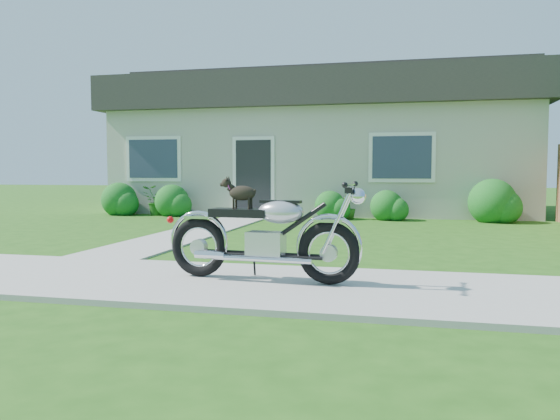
# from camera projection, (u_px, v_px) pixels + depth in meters

# --- Properties ---
(ground) EXTENTS (80.00, 80.00, 0.00)m
(ground) POSITION_uv_depth(u_px,v_px,m) (163.00, 281.00, 6.11)
(ground) COLOR #235114
(ground) RESTS_ON ground
(sidewalk) EXTENTS (24.00, 2.20, 0.04)m
(sidewalk) POSITION_uv_depth(u_px,v_px,m) (163.00, 279.00, 6.10)
(sidewalk) COLOR #9E9B93
(sidewalk) RESTS_ON ground
(walkway) EXTENTS (1.20, 8.00, 0.03)m
(walkway) POSITION_uv_depth(u_px,v_px,m) (201.00, 230.00, 11.30)
(walkway) COLOR #9E9B93
(walkway) RESTS_ON ground
(house) EXTENTS (12.60, 7.03, 4.50)m
(house) POSITION_uv_depth(u_px,v_px,m) (324.00, 143.00, 17.61)
(house) COLOR beige
(house) RESTS_ON ground
(shrub_row) EXTENTS (11.10, 1.15, 1.15)m
(shrub_row) POSITION_uv_depth(u_px,v_px,m) (304.00, 202.00, 14.33)
(shrub_row) COLOR #185D1C
(shrub_row) RESTS_ON ground
(potted_plant_left) EXTENTS (0.99, 0.98, 0.83)m
(potted_plant_left) POSITION_uv_depth(u_px,v_px,m) (156.00, 201.00, 15.34)
(potted_plant_left) COLOR #1B4F15
(potted_plant_left) RESTS_ON ground
(potted_plant_right) EXTENTS (0.49, 0.49, 0.66)m
(potted_plant_right) POSITION_uv_depth(u_px,v_px,m) (348.00, 206.00, 14.12)
(potted_plant_right) COLOR #2B5A18
(potted_plant_right) RESTS_ON ground
(motorcycle_with_dog) EXTENTS (2.22, 0.60, 1.11)m
(motorcycle_with_dog) POSITION_uv_depth(u_px,v_px,m) (266.00, 235.00, 5.91)
(motorcycle_with_dog) COLOR black
(motorcycle_with_dog) RESTS_ON sidewalk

